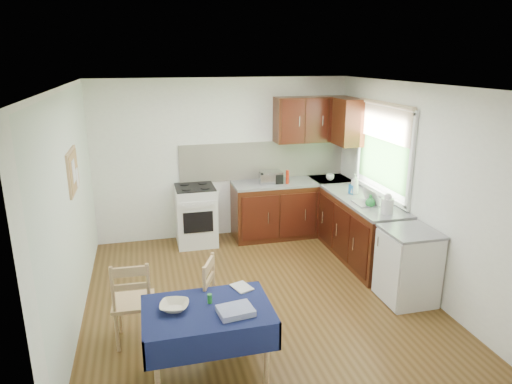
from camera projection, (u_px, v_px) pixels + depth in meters
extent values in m
plane|color=#4B3114|center=(256.00, 295.00, 5.57)|extent=(4.20, 4.20, 0.00)
cube|color=silver|center=(256.00, 85.00, 4.86)|extent=(4.00, 4.20, 0.02)
cube|color=white|center=(223.00, 159.00, 7.17)|extent=(4.00, 0.02, 2.50)
cube|color=white|center=(327.00, 280.00, 3.27)|extent=(4.00, 0.02, 2.50)
cube|color=white|center=(70.00, 211.00, 4.75)|extent=(0.02, 4.20, 2.50)
cube|color=white|center=(411.00, 185.00, 5.69)|extent=(0.02, 4.20, 2.50)
cube|color=black|center=(292.00, 209.00, 7.37)|extent=(1.90, 0.60, 0.86)
cube|color=black|center=(361.00, 231.00, 6.45)|extent=(0.60, 1.70, 0.86)
cube|color=slate|center=(292.00, 182.00, 7.24)|extent=(1.90, 0.60, 0.04)
cube|color=slate|center=(363.00, 200.00, 6.33)|extent=(0.60, 1.70, 0.04)
cube|color=slate|center=(330.00, 180.00, 7.40)|extent=(0.60, 0.60, 0.04)
cube|color=white|center=(263.00, 160.00, 7.32)|extent=(2.70, 0.02, 0.60)
cube|color=black|center=(312.00, 119.00, 7.17)|extent=(1.20, 0.35, 0.70)
cube|color=black|center=(349.00, 122.00, 6.87)|extent=(0.35, 0.50, 0.70)
cube|color=silver|center=(196.00, 216.00, 7.00)|extent=(0.60, 0.60, 0.90)
cube|color=black|center=(195.00, 187.00, 6.87)|extent=(0.58, 0.58, 0.02)
cube|color=black|center=(198.00, 222.00, 6.72)|extent=(0.44, 0.01, 0.32)
cube|color=#2B5623|center=(383.00, 155.00, 6.26)|extent=(0.01, 1.40, 0.85)
cube|color=silver|center=(386.00, 107.00, 6.08)|extent=(0.04, 1.48, 0.06)
cube|color=silver|center=(379.00, 193.00, 6.42)|extent=(0.04, 1.48, 0.06)
cube|color=tan|center=(384.00, 124.00, 6.13)|extent=(0.02, 1.36, 0.44)
cube|color=silver|center=(408.00, 267.00, 5.34)|extent=(0.55, 0.58, 0.85)
cube|color=slate|center=(412.00, 232.00, 5.21)|extent=(0.58, 0.60, 0.03)
cube|color=#A57F52|center=(73.00, 171.00, 4.94)|extent=(0.02, 0.62, 0.47)
cube|color=olive|center=(74.00, 171.00, 4.94)|extent=(0.01, 0.56, 0.41)
cube|color=white|center=(74.00, 171.00, 4.86)|extent=(0.00, 0.18, 0.24)
cube|color=white|center=(77.00, 177.00, 5.08)|extent=(0.00, 0.15, 0.20)
cube|color=#0E1739|center=(207.00, 310.00, 3.99)|extent=(1.09, 0.72, 0.03)
cube|color=#0E1739|center=(214.00, 346.00, 3.67)|extent=(1.13, 0.02, 0.26)
cube|color=#0E1739|center=(202.00, 300.00, 4.36)|extent=(1.13, 0.02, 0.26)
cube|color=#0E1739|center=(143.00, 330.00, 3.89)|extent=(0.02, 0.76, 0.26)
cube|color=#0E1739|center=(268.00, 313.00, 4.15)|extent=(0.02, 0.76, 0.26)
cylinder|color=#A57F52|center=(157.00, 372.00, 3.71)|extent=(0.05, 0.05, 0.65)
cylinder|color=#A57F52|center=(267.00, 355.00, 3.93)|extent=(0.05, 0.05, 0.65)
cylinder|color=#A57F52|center=(155.00, 333.00, 4.24)|extent=(0.05, 0.05, 0.65)
cylinder|color=#A57F52|center=(251.00, 320.00, 4.45)|extent=(0.05, 0.05, 0.65)
cube|color=#A57F52|center=(133.00, 302.00, 4.56)|extent=(0.42, 0.42, 0.04)
cube|color=#A57F52|center=(130.00, 279.00, 4.30)|extent=(0.37, 0.04, 0.29)
cylinder|color=#A57F52|center=(152.00, 311.00, 4.81)|extent=(0.03, 0.03, 0.43)
cylinder|color=#A57F52|center=(120.00, 314.00, 4.75)|extent=(0.03, 0.03, 0.43)
cylinder|color=#A57F52|center=(151.00, 328.00, 4.50)|extent=(0.03, 0.03, 0.43)
cylinder|color=#A57F52|center=(117.00, 332.00, 4.44)|extent=(0.03, 0.03, 0.43)
cube|color=#A57F52|center=(227.00, 306.00, 4.48)|extent=(0.53, 0.53, 0.04)
cube|color=#A57F52|center=(209.00, 273.00, 4.41)|extent=(0.17, 0.35, 0.29)
cylinder|color=#A57F52|center=(241.00, 336.00, 4.36)|extent=(0.03, 0.03, 0.44)
cylinder|color=#A57F52|center=(247.00, 318.00, 4.68)|extent=(0.03, 0.03, 0.44)
cylinder|color=#A57F52|center=(207.00, 333.00, 4.41)|extent=(0.03, 0.03, 0.44)
cylinder|color=#A57F52|center=(215.00, 315.00, 4.73)|extent=(0.03, 0.03, 0.44)
cube|color=#BABBBF|center=(267.00, 179.00, 7.04)|extent=(0.24, 0.15, 0.16)
cube|color=black|center=(267.00, 173.00, 7.01)|extent=(0.20, 0.02, 0.02)
cube|color=black|center=(271.00, 178.00, 7.13)|extent=(0.32, 0.28, 0.15)
cube|color=#BABBBF|center=(271.00, 172.00, 7.10)|extent=(0.32, 0.28, 0.03)
cylinder|color=#B3250E|center=(287.00, 177.00, 7.05)|extent=(0.05, 0.05, 0.21)
cube|color=yellow|center=(275.00, 175.00, 7.30)|extent=(0.12, 0.09, 0.15)
cube|color=gray|center=(371.00, 203.00, 6.11)|extent=(0.42, 0.32, 0.02)
cylinder|color=silver|center=(371.00, 197.00, 6.09)|extent=(0.05, 0.20, 0.20)
cylinder|color=silver|center=(387.00, 206.00, 5.71)|extent=(0.16, 0.16, 0.19)
sphere|color=silver|center=(388.00, 197.00, 5.68)|extent=(0.10, 0.10, 0.10)
imported|color=silver|center=(330.00, 177.00, 7.27)|extent=(0.13, 0.13, 0.10)
imported|color=silver|center=(355.00, 184.00, 6.51)|extent=(0.15, 0.15, 0.30)
imported|color=#1E66B3|center=(353.00, 187.00, 6.53)|extent=(0.12, 0.12, 0.20)
imported|color=#238337|center=(370.00, 201.00, 5.96)|extent=(0.16, 0.16, 0.16)
imported|color=beige|center=(174.00, 306.00, 3.96)|extent=(0.30, 0.30, 0.06)
imported|color=white|center=(235.00, 290.00, 4.29)|extent=(0.21, 0.25, 0.02)
cylinder|color=#23812C|center=(210.00, 299.00, 4.06)|extent=(0.04, 0.04, 0.09)
cube|color=navy|center=(236.00, 311.00, 3.89)|extent=(0.32, 0.27, 0.05)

